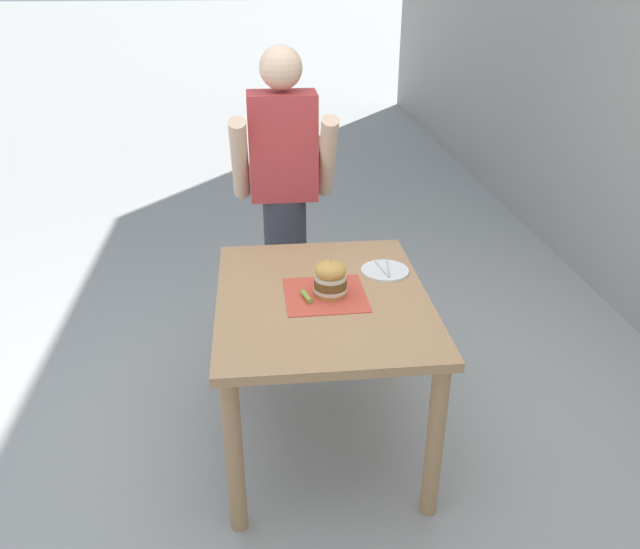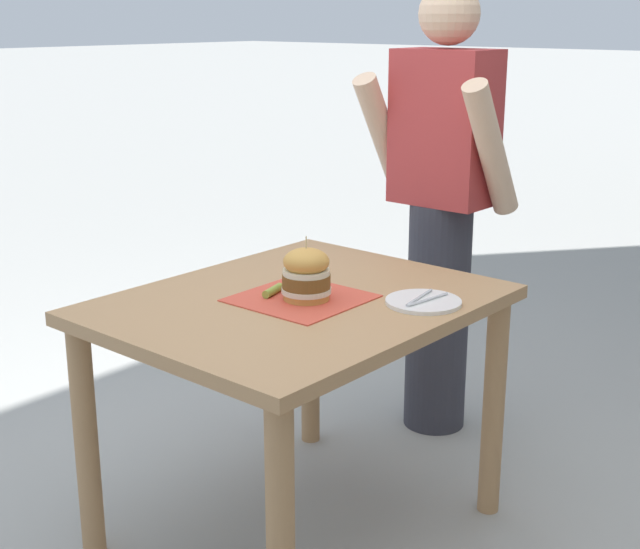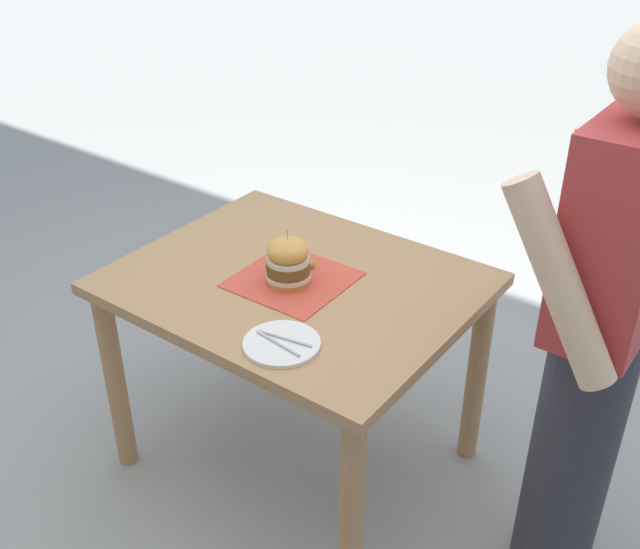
{
  "view_description": "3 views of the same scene",
  "coord_description": "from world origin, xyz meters",
  "px_view_note": "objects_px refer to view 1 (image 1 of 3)",
  "views": [
    {
      "loc": [
        -0.25,
        -2.33,
        2.05
      ],
      "look_at": [
        0.0,
        0.1,
        0.83
      ],
      "focal_mm": 35.0,
      "sensor_mm": 36.0,
      "label": 1
    },
    {
      "loc": [
        1.68,
        -1.85,
        1.57
      ],
      "look_at": [
        0.0,
        0.1,
        0.83
      ],
      "focal_mm": 50.0,
      "sensor_mm": 36.0,
      "label": 2
    },
    {
      "loc": [
        1.62,
        1.29,
        2.02
      ],
      "look_at": [
        0.0,
        0.1,
        0.83
      ],
      "focal_mm": 42.0,
      "sensor_mm": 36.0,
      "label": 3
    }
  ],
  "objects_px": {
    "patio_table": "(322,320)",
    "side_plate_with_forks": "(385,271)",
    "sandwich": "(330,278)",
    "pickle_spear": "(307,296)",
    "diner_across_table": "(284,199)"
  },
  "relations": [
    {
      "from": "pickle_spear",
      "to": "side_plate_with_forks",
      "type": "xyz_separation_m",
      "value": [
        0.38,
        0.23,
        -0.01
      ]
    },
    {
      "from": "patio_table",
      "to": "sandwich",
      "type": "xyz_separation_m",
      "value": [
        0.03,
        0.0,
        0.2
      ]
    },
    {
      "from": "sandwich",
      "to": "pickle_spear",
      "type": "distance_m",
      "value": 0.13
    },
    {
      "from": "sandwich",
      "to": "side_plate_with_forks",
      "type": "bearing_deg",
      "value": 35.04
    },
    {
      "from": "patio_table",
      "to": "side_plate_with_forks",
      "type": "height_order",
      "value": "side_plate_with_forks"
    },
    {
      "from": "sandwich",
      "to": "side_plate_with_forks",
      "type": "xyz_separation_m",
      "value": [
        0.28,
        0.19,
        -0.07
      ]
    },
    {
      "from": "patio_table",
      "to": "side_plate_with_forks",
      "type": "bearing_deg",
      "value": 32.19
    },
    {
      "from": "pickle_spear",
      "to": "side_plate_with_forks",
      "type": "distance_m",
      "value": 0.44
    },
    {
      "from": "diner_across_table",
      "to": "patio_table",
      "type": "bearing_deg",
      "value": -83.14
    },
    {
      "from": "patio_table",
      "to": "sandwich",
      "type": "distance_m",
      "value": 0.2
    },
    {
      "from": "patio_table",
      "to": "sandwich",
      "type": "bearing_deg",
      "value": 2.29
    },
    {
      "from": "sandwich",
      "to": "diner_across_table",
      "type": "xyz_separation_m",
      "value": [
        -0.15,
        0.92,
        0.03
      ]
    },
    {
      "from": "pickle_spear",
      "to": "patio_table",
      "type": "bearing_deg",
      "value": 24.24
    },
    {
      "from": "patio_table",
      "to": "pickle_spear",
      "type": "distance_m",
      "value": 0.16
    },
    {
      "from": "pickle_spear",
      "to": "diner_across_table",
      "type": "distance_m",
      "value": 0.96
    }
  ]
}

